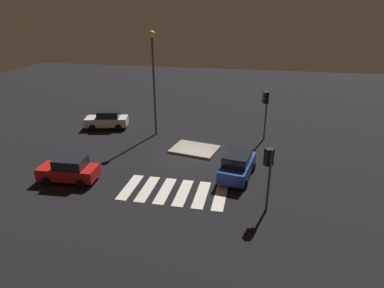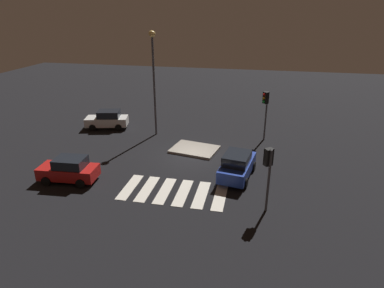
% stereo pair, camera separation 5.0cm
% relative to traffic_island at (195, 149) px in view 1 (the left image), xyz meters
% --- Properties ---
extents(ground_plane, '(80.00, 80.00, 0.00)m').
position_rel_traffic_island_xyz_m(ground_plane, '(0.02, -1.12, -0.09)').
color(ground_plane, black).
extents(traffic_island, '(3.97, 3.27, 0.18)m').
position_rel_traffic_island_xyz_m(traffic_island, '(0.00, 0.00, 0.00)').
color(traffic_island, gray).
rests_on(traffic_island, ground).
extents(car_red, '(3.87, 1.98, 1.65)m').
position_rel_traffic_island_xyz_m(car_red, '(-7.01, -6.61, 0.72)').
color(car_red, red).
rests_on(car_red, ground).
extents(car_white, '(4.12, 2.49, 1.69)m').
position_rel_traffic_island_xyz_m(car_white, '(-9.11, 3.58, 0.74)').
color(car_white, silver).
rests_on(car_white, ground).
extents(car_blue, '(2.41, 4.28, 1.79)m').
position_rel_traffic_island_xyz_m(car_blue, '(3.66, -3.83, 0.79)').
color(car_blue, '#1E389E').
rests_on(car_blue, ground).
extents(traffic_light_north, '(0.53, 0.54, 4.21)m').
position_rel_traffic_island_xyz_m(traffic_light_north, '(5.29, 3.44, 3.10)').
color(traffic_light_north, '#47474C').
rests_on(traffic_light_north, ground).
extents(traffic_light_east, '(0.54, 0.53, 3.71)m').
position_rel_traffic_island_xyz_m(traffic_light_east, '(5.50, -7.40, 2.73)').
color(traffic_light_east, '#47474C').
rests_on(traffic_light_east, ground).
extents(street_lamp, '(0.56, 0.56, 8.89)m').
position_rel_traffic_island_xyz_m(street_lamp, '(-4.12, 2.91, 5.84)').
color(street_lamp, '#47474C').
rests_on(street_lamp, ground).
extents(crosswalk_near, '(6.45, 3.20, 0.02)m').
position_rel_traffic_island_xyz_m(crosswalk_near, '(0.02, -6.60, -0.08)').
color(crosswalk_near, silver).
rests_on(crosswalk_near, ground).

